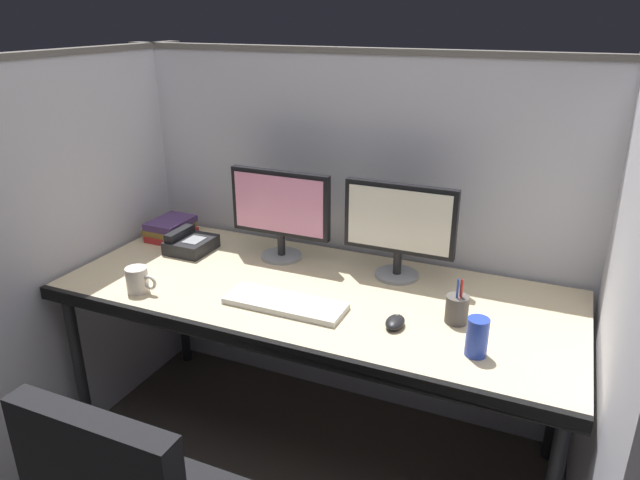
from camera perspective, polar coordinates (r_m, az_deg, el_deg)
The scene contains 13 objects.
cubicle_partition_rear at distance 2.52m, azimuth 3.61°, elevation 0.27°, with size 2.21×0.06×1.57m.
cubicle_partition_left at distance 2.61m, azimuth -21.88°, elevation -0.55°, with size 0.06×1.41×1.57m.
cubicle_partition_right at distance 1.91m, azimuth 26.91°, elevation -9.62°, with size 0.06×1.41×1.57m.
desk at distance 2.17m, azimuth -0.66°, elevation -6.19°, with size 1.90×0.80×0.74m.
monitor_left at distance 2.36m, azimuth -3.94°, elevation 3.08°, with size 0.43×0.17×0.37m.
monitor_right at distance 2.20m, azimuth 7.80°, elevation 1.51°, with size 0.43×0.17×0.37m.
keyboard_main at distance 2.04m, azimuth -3.44°, elevation -6.25°, with size 0.43×0.15×0.02m, color silver.
computer_mouse at distance 1.93m, azimuth 7.40°, elevation -8.02°, with size 0.06×0.10×0.04m.
pen_cup at distance 1.97m, azimuth 13.33°, elevation -6.62°, with size 0.08×0.08×0.16m.
coffee_mug at distance 2.23m, azimuth -17.48°, elevation -3.77°, with size 0.13×0.08×0.09m.
desk_phone at distance 2.55m, azimuth -12.67°, elevation -0.33°, with size 0.17×0.19×0.09m.
book_stack at distance 2.73m, azimuth -14.48°, elevation 1.11°, with size 0.16×0.22×0.08m.
soda_can at distance 1.81m, azimuth 15.20°, elevation -9.21°, with size 0.07×0.07×0.12m, color #263FB2.
Camera 1 is at (0.79, -1.46, 1.70)m, focal length 32.51 mm.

